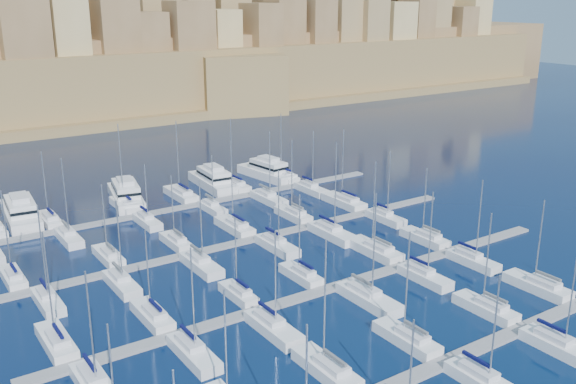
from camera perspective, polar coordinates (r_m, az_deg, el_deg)
ground at (r=99.14m, az=-0.30°, el=-6.11°), size 600.00×600.00×0.00m
pontoon_near at (r=76.20m, az=14.46°, el=-14.17°), size 84.00×2.00×0.40m
pontoon_mid_near at (r=90.19m, az=3.97°, el=-8.48°), size 84.00×2.00×0.40m
pontoon_mid_far at (r=106.92m, az=-3.28°, el=-4.25°), size 84.00×2.00×0.40m
pontoon_far at (r=125.28m, az=-8.43°, el=-1.17°), size 84.00×2.00×0.40m
sailboat_2 at (r=71.34m, az=3.48°, el=-15.42°), size 2.83×9.42×15.65m
sailboat_3 at (r=77.93m, az=10.55°, el=-12.68°), size 2.74×9.13×14.20m
sailboat_4 at (r=87.15m, az=17.20°, el=-9.82°), size 2.69×8.98×13.71m
sailboat_5 at (r=95.61m, az=21.34°, el=-7.79°), size 2.89×9.64×13.33m
sailboat_9 at (r=72.19m, az=17.04°, el=-15.82°), size 2.70×8.99×13.30m
sailboat_10 at (r=81.29m, az=22.99°, el=-12.52°), size 2.79×9.31×13.82m
sailboat_12 at (r=80.60m, az=-19.88°, el=-12.41°), size 2.78×9.26×14.40m
sailboat_13 at (r=83.31m, az=-11.95°, el=-10.71°), size 2.65×8.83×12.26m
sailboat_14 at (r=87.29m, az=-4.41°, el=-9.03°), size 2.24×7.48×11.64m
sailboat_15 at (r=92.58m, az=1.19°, el=-7.37°), size 2.43×8.11×12.96m
sailboat_16 at (r=102.02m, az=7.74°, el=-5.12°), size 3.14×10.48×15.30m
sailboat_17 at (r=108.33m, az=12.08°, el=-4.03°), size 2.74×9.13×12.88m
sailboat_19 at (r=74.78m, az=-8.41°, el=-13.94°), size 2.72×9.07×13.88m
sailboat_20 at (r=78.95m, az=-1.33°, el=-11.95°), size 2.85×9.51×13.61m
sailboat_21 at (r=86.49m, az=7.18°, el=-9.33°), size 3.14×10.46×15.77m
sailboat_22 at (r=94.09m, az=12.04°, el=-7.35°), size 2.65×8.83×13.79m
sailboat_23 at (r=101.26m, az=16.09°, el=-5.86°), size 2.60×8.66×13.76m
sailboat_24 at (r=99.67m, az=-23.24°, el=-7.00°), size 2.47×8.25×13.81m
sailboat_25 at (r=102.69m, az=-15.65°, el=-5.50°), size 2.56×8.53×12.35m
sailboat_26 at (r=106.05m, az=-9.94°, el=-4.38°), size 2.42×8.06×12.09m
sailboat_27 at (r=111.48m, az=-4.76°, el=-3.06°), size 2.95×9.83×15.97m
sailboat_28 at (r=117.06m, az=0.49°, el=-2.01°), size 2.67×8.90×14.85m
sailboat_29 at (r=124.78m, az=5.00°, el=-0.85°), size 3.19×10.62×15.17m
sailboat_30 at (r=90.85m, az=-20.58°, el=-9.03°), size 2.56×8.54×14.42m
sailboat_31 at (r=92.98m, az=-14.58°, el=-7.84°), size 2.68×8.92×13.27m
sailboat_32 at (r=96.82m, az=-7.74°, el=-6.39°), size 2.88×9.59×14.16m
sailboat_33 at (r=102.95m, az=-1.00°, el=-4.76°), size 2.84×9.47×13.60m
sailboat_34 at (r=108.37m, az=3.94°, el=-3.64°), size 3.16×10.53×16.75m
sailboat_35 at (r=116.91m, az=8.63°, el=-2.25°), size 2.57×8.58×13.44m
sailboat_37 at (r=122.12m, az=-20.43°, el=-2.32°), size 2.68×8.93×13.43m
sailboat_38 at (r=126.13m, az=-14.27°, el=-1.13°), size 2.94×9.79×16.68m
sailboat_39 at (r=130.59m, az=-9.49°, el=-0.20°), size 3.18×10.60×15.85m
sailboat_40 at (r=135.53m, az=-4.86°, el=0.61°), size 3.06×10.19×15.23m
sailboat_41 at (r=141.41m, az=-0.48°, el=1.37°), size 2.91×9.69×14.98m
sailboat_43 at (r=112.36m, az=-18.92°, el=-3.81°), size 2.66×8.87×14.66m
sailboat_44 at (r=116.48m, az=-12.41°, el=-2.55°), size 2.51×8.36×11.51m
sailboat_45 at (r=121.63m, az=-6.74°, el=-1.41°), size 2.39×7.98×11.38m
sailboat_46 at (r=126.44m, az=-1.75°, el=-0.55°), size 2.95×9.83×14.55m
sailboat_47 at (r=132.48m, az=2.06°, el=0.26°), size 2.70×9.01×13.34m
motor_yacht_a at (r=125.31m, az=-22.67°, el=-1.61°), size 6.65×17.75×5.25m
motor_yacht_b at (r=129.81m, az=-14.22°, el=-0.17°), size 8.40×17.54×5.25m
motor_yacht_c at (r=136.57m, az=-6.69°, el=1.10°), size 5.92×16.30×5.25m
motor_yacht_d at (r=142.81m, az=-1.85°, el=1.92°), size 6.62×16.09×5.25m
fortified_city at (r=237.81m, az=-21.88°, el=10.02°), size 460.00×108.95×59.52m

